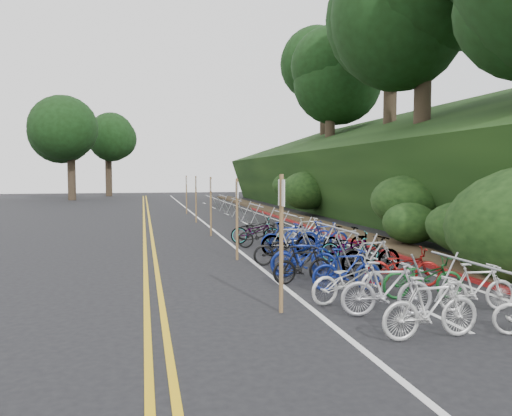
{
  "coord_description": "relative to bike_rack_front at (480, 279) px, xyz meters",
  "views": [
    {
      "loc": [
        -2.19,
        -9.89,
        2.66
      ],
      "look_at": [
        2.11,
        9.01,
        1.3
      ],
      "focal_mm": 35.0,
      "sensor_mm": 36.0,
      "label": 1
    }
  ],
  "objects": [
    {
      "name": "bike_racks_rest",
      "position": [
        -0.6,
        15.28,
        0.07
      ],
      "size": [
        1.14,
        23.0,
        1.17
      ],
      "color": "#919398",
      "rests_on": "ground"
    },
    {
      "name": "signpost_near",
      "position": [
        -3.25,
        1.41,
        0.72
      ],
      "size": [
        0.08,
        0.4,
        2.64
      ],
      "color": "brown",
      "rests_on": "ground"
    },
    {
      "name": "ground",
      "position": [
        -3.6,
        2.28,
        -0.78
      ],
      "size": [
        120.0,
        120.0,
        0.0
      ],
      "primitive_type": "plane",
      "color": "black",
      "rests_on": "ground"
    },
    {
      "name": "embankment",
      "position": [
        9.36,
        21.31,
        1.78
      ],
      "size": [
        14.3,
        48.14,
        9.11
      ],
      "color": "black",
      "rests_on": "ground"
    },
    {
      "name": "road_markings",
      "position": [
        -2.97,
        12.37,
        -0.78
      ],
      "size": [
        7.47,
        80.0,
        0.01
      ],
      "color": "gold",
      "rests_on": "ground"
    },
    {
      "name": "tree_cluster",
      "position": [
        6.16,
        24.31,
        9.84
      ],
      "size": [
        31.65,
        53.38,
        16.96
      ],
      "color": "#2D2319",
      "rests_on": "ground"
    },
    {
      "name": "red_curb",
      "position": [
        2.1,
        14.28,
        -0.73
      ],
      "size": [
        0.25,
        28.0,
        0.1
      ],
      "primitive_type": "cube",
      "color": "maroon",
      "rests_on": "ground"
    },
    {
      "name": "bike_rack_front",
      "position": [
        0.0,
        0.0,
        0.0
      ],
      "size": [
        1.09,
        2.99,
        1.06
      ],
      "color": "#919398",
      "rests_on": "ground"
    },
    {
      "name": "bike_front",
      "position": [
        -2.06,
        3.74,
        -0.32
      ],
      "size": [
        0.59,
        1.57,
        0.92
      ],
      "primitive_type": "imported",
      "rotation": [
        0.0,
        0.0,
        1.68
      ],
      "color": "black",
      "rests_on": "ground"
    },
    {
      "name": "bike_valet",
      "position": [
        -0.73,
        5.53,
        -0.3
      ],
      "size": [
        3.44,
        14.47,
        1.08
      ],
      "color": "beige",
      "rests_on": "ground"
    },
    {
      "name": "signposts_rest",
      "position": [
        -3.0,
        16.28,
        0.65
      ],
      "size": [
        0.08,
        18.4,
        2.5
      ],
      "color": "brown",
      "rests_on": "ground"
    }
  ]
}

